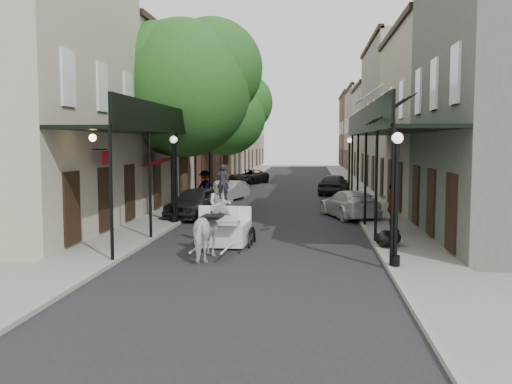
% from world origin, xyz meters
% --- Properties ---
extents(ground, '(140.00, 140.00, 0.00)m').
position_xyz_m(ground, '(0.00, 0.00, 0.00)').
color(ground, gray).
rests_on(ground, ground).
extents(road, '(8.00, 90.00, 0.01)m').
position_xyz_m(road, '(0.00, 20.00, 0.01)').
color(road, black).
rests_on(road, ground).
extents(sidewalk_left, '(2.20, 90.00, 0.12)m').
position_xyz_m(sidewalk_left, '(-5.00, 20.00, 0.06)').
color(sidewalk_left, gray).
rests_on(sidewalk_left, ground).
extents(sidewalk_right, '(2.20, 90.00, 0.12)m').
position_xyz_m(sidewalk_right, '(5.00, 20.00, 0.06)').
color(sidewalk_right, gray).
rests_on(sidewalk_right, ground).
extents(building_row_left, '(5.00, 80.00, 10.50)m').
position_xyz_m(building_row_left, '(-8.60, 30.00, 5.25)').
color(building_row_left, '#A49D83').
rests_on(building_row_left, ground).
extents(building_row_right, '(5.00, 80.00, 10.50)m').
position_xyz_m(building_row_right, '(8.60, 30.00, 5.25)').
color(building_row_right, gray).
rests_on(building_row_right, ground).
extents(gallery_left, '(2.20, 18.05, 4.88)m').
position_xyz_m(gallery_left, '(-4.79, 6.98, 4.05)').
color(gallery_left, black).
rests_on(gallery_left, sidewalk_left).
extents(gallery_right, '(2.20, 18.05, 4.88)m').
position_xyz_m(gallery_right, '(4.79, 6.98, 4.05)').
color(gallery_right, black).
rests_on(gallery_right, sidewalk_right).
extents(tree_near, '(7.31, 6.80, 9.63)m').
position_xyz_m(tree_near, '(-4.20, 10.18, 6.49)').
color(tree_near, '#382619').
rests_on(tree_near, sidewalk_left).
extents(tree_far, '(6.45, 6.00, 8.61)m').
position_xyz_m(tree_far, '(-4.25, 24.18, 5.84)').
color(tree_far, '#382619').
rests_on(tree_far, sidewalk_left).
extents(lamppost_right_near, '(0.32, 0.32, 3.71)m').
position_xyz_m(lamppost_right_near, '(4.10, -2.00, 2.05)').
color(lamppost_right_near, black).
rests_on(lamppost_right_near, sidewalk_right).
extents(lamppost_left, '(0.32, 0.32, 3.71)m').
position_xyz_m(lamppost_left, '(-4.10, 6.00, 2.05)').
color(lamppost_left, black).
rests_on(lamppost_left, sidewalk_left).
extents(lamppost_right_far, '(0.32, 0.32, 3.71)m').
position_xyz_m(lamppost_right_far, '(4.10, 18.00, 2.05)').
color(lamppost_right_far, black).
rests_on(lamppost_right_far, sidewalk_right).
extents(horse, '(1.02, 2.07, 1.71)m').
position_xyz_m(horse, '(-1.24, -1.00, 0.86)').
color(horse, beige).
rests_on(horse, ground).
extents(carriage, '(1.86, 2.59, 2.86)m').
position_xyz_m(carriage, '(-1.11, 1.66, 1.11)').
color(carriage, black).
rests_on(carriage, ground).
extents(pedestrian_walking, '(1.09, 0.93, 1.98)m').
position_xyz_m(pedestrian_walking, '(-2.00, 5.15, 0.99)').
color(pedestrian_walking, beige).
rests_on(pedestrian_walking, ground).
extents(pedestrian_sidewalk_left, '(1.35, 1.31, 1.85)m').
position_xyz_m(pedestrian_sidewalk_left, '(-4.20, 13.61, 1.05)').
color(pedestrian_sidewalk_left, gray).
rests_on(pedestrian_sidewalk_left, sidewalk_left).
extents(pedestrian_sidewalk_right, '(0.52, 1.14, 1.91)m').
position_xyz_m(pedestrian_sidewalk_right, '(4.89, 4.10, 1.07)').
color(pedestrian_sidewalk_right, gray).
rests_on(pedestrian_sidewalk_right, sidewalk_right).
extents(car_left_near, '(2.70, 4.62, 1.48)m').
position_xyz_m(car_left_near, '(-3.60, 8.27, 0.74)').
color(car_left_near, black).
rests_on(car_left_near, ground).
extents(car_left_mid, '(2.15, 3.82, 1.19)m').
position_xyz_m(car_left_mid, '(-3.23, 16.52, 0.60)').
color(car_left_mid, gray).
rests_on(car_left_mid, ground).
extents(car_left_far, '(3.55, 4.91, 1.24)m').
position_xyz_m(car_left_far, '(-3.60, 30.33, 0.62)').
color(car_left_far, black).
rests_on(car_left_far, ground).
extents(car_right_near, '(3.08, 4.86, 1.31)m').
position_xyz_m(car_right_near, '(3.56, 9.00, 0.66)').
color(car_right_near, silver).
rests_on(car_right_near, ground).
extents(car_right_far, '(2.54, 4.50, 1.45)m').
position_xyz_m(car_right_far, '(3.30, 21.01, 0.72)').
color(car_right_far, black).
rests_on(car_right_far, ground).
extents(trash_bags, '(0.92, 1.07, 0.56)m').
position_xyz_m(trash_bags, '(4.32, 1.08, 0.38)').
color(trash_bags, black).
rests_on(trash_bags, sidewalk_right).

